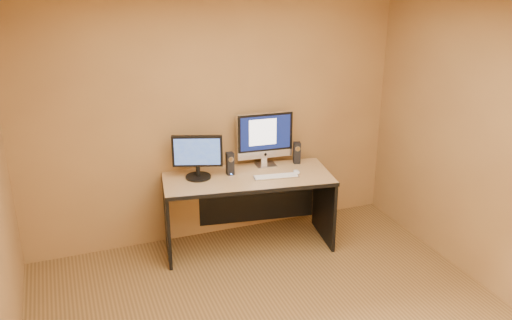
% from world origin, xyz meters
% --- Properties ---
extents(walls, '(4.00, 4.00, 2.60)m').
position_xyz_m(walls, '(0.00, 0.00, 1.30)').
color(walls, olive).
rests_on(walls, ground).
extents(ceiling, '(4.00, 4.00, 0.00)m').
position_xyz_m(ceiling, '(0.00, 0.00, 2.60)').
color(ceiling, white).
rests_on(ceiling, walls).
extents(desk, '(1.78, 0.98, 0.78)m').
position_xyz_m(desk, '(0.21, 1.59, 0.39)').
color(desk, tan).
rests_on(desk, ground).
extents(imac, '(0.62, 0.26, 0.58)m').
position_xyz_m(imac, '(0.50, 1.81, 1.07)').
color(imac, silver).
rests_on(imac, desk).
extents(second_monitor, '(0.56, 0.40, 0.44)m').
position_xyz_m(second_monitor, '(-0.26, 1.73, 1.00)').
color(second_monitor, black).
rests_on(second_monitor, desk).
extents(speaker_left, '(0.07, 0.08, 0.23)m').
position_xyz_m(speaker_left, '(0.06, 1.71, 0.90)').
color(speaker_left, black).
rests_on(speaker_left, desk).
extents(speaker_right, '(0.09, 0.09, 0.23)m').
position_xyz_m(speaker_right, '(0.83, 1.76, 0.90)').
color(speaker_right, black).
rests_on(speaker_right, desk).
extents(keyboard, '(0.47, 0.19, 0.02)m').
position_xyz_m(keyboard, '(0.47, 1.46, 0.79)').
color(keyboard, '#B1B1B5').
rests_on(keyboard, desk).
extents(mouse, '(0.06, 0.11, 0.04)m').
position_xyz_m(mouse, '(0.71, 1.48, 0.80)').
color(mouse, silver).
rests_on(mouse, desk).
extents(cable_a, '(0.10, 0.22, 0.01)m').
position_xyz_m(cable_a, '(0.48, 1.88, 0.79)').
color(cable_a, black).
rests_on(cable_a, desk).
extents(cable_b, '(0.14, 0.15, 0.01)m').
position_xyz_m(cable_b, '(0.47, 1.90, 0.79)').
color(cable_b, black).
rests_on(cable_b, desk).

